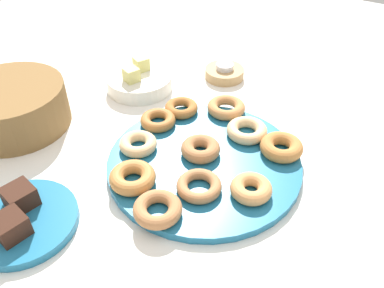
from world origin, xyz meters
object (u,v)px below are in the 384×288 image
(donut_4, at_px, (199,186))
(basket, at_px, (12,107))
(donut_6, at_px, (159,210))
(donut_7, at_px, (247,130))
(donut_0, at_px, (133,178))
(brownie_near, at_px, (10,226))
(donut_2, at_px, (181,108))
(donut_5, at_px, (138,144))
(donut_plate, at_px, (204,163))
(melon_chunk_right, at_px, (141,64))
(donut_3, at_px, (281,147))
(candle_holder, at_px, (224,73))
(melon_chunk_left, at_px, (131,75))
(donut_10, at_px, (226,107))
(brownie_far, at_px, (20,197))
(fruit_bowl, at_px, (140,82))
(donut_1, at_px, (251,189))
(tealight, at_px, (225,66))
(donut_8, at_px, (200,149))
(cake_plate, at_px, (23,221))
(donut_9, at_px, (158,120))

(donut_4, bearing_deg, basket, 91.92)
(donut_6, height_order, donut_7, same)
(donut_0, height_order, brownie_near, brownie_near)
(donut_2, relative_size, donut_5, 0.98)
(donut_plate, xyz_separation_m, donut_6, (-0.17, -0.00, 0.02))
(basket, relative_size, melon_chunk_right, 7.12)
(donut_3, height_order, candle_holder, donut_3)
(donut_2, relative_size, melon_chunk_left, 2.25)
(donut_4, height_order, donut_10, donut_10)
(donut_2, xyz_separation_m, brownie_far, (-0.41, 0.10, 0.01))
(donut_10, distance_m, fruit_bowl, 0.27)
(donut_plate, bearing_deg, fruit_bowl, 58.80)
(donut_1, xyz_separation_m, tealight, (0.40, 0.26, 0.00))
(donut_6, bearing_deg, brownie_near, 130.01)
(donut_8, height_order, donut_10, donut_8)
(donut_0, distance_m, melon_chunk_right, 0.42)
(brownie_far, xyz_separation_m, candle_holder, (0.64, -0.10, -0.02))
(donut_plate, height_order, donut_10, donut_10)
(donut_10, distance_m, candle_holder, 0.20)
(donut_1, bearing_deg, melon_chunk_left, 65.60)
(candle_holder, bearing_deg, donut_7, -143.28)
(donut_plate, bearing_deg, donut_10, 12.29)
(fruit_bowl, xyz_separation_m, melon_chunk_left, (-0.03, 0.00, 0.04))
(brownie_near, bearing_deg, donut_4, -41.72)
(donut_4, relative_size, donut_7, 0.96)
(brownie_far, bearing_deg, fruit_bowl, 8.77)
(donut_0, bearing_deg, melon_chunk_left, 37.22)
(brownie_near, height_order, basket, basket)
(donut_6, distance_m, cake_plate, 0.25)
(donut_1, height_order, candle_holder, donut_1)
(donut_3, bearing_deg, donut_8, 122.29)
(donut_5, xyz_separation_m, donut_7, (0.16, -0.18, 0.00))
(donut_3, height_order, brownie_near, brownie_near)
(donut_1, distance_m, donut_5, 0.27)
(candle_holder, relative_size, tealight, 2.22)
(donut_3, xyz_separation_m, candle_holder, (0.25, 0.26, -0.02))
(donut_5, distance_m, candle_holder, 0.40)
(donut_9, xyz_separation_m, donut_10, (0.13, -0.12, 0.00))
(donut_9, height_order, donut_10, donut_10)
(fruit_bowl, relative_size, melon_chunk_right, 4.91)
(donut_0, distance_m, donut_10, 0.32)
(donut_3, bearing_deg, basket, 108.92)
(donut_8, bearing_deg, brownie_far, 143.58)
(donut_7, relative_size, candle_holder, 0.84)
(donut_10, distance_m, tealight, 0.20)
(donut_3, distance_m, tealight, 0.37)
(brownie_far, height_order, basket, basket)
(donut_2, relative_size, tealight, 1.63)
(donut_2, xyz_separation_m, tealight, (0.23, -0.00, 0.01))
(candle_holder, distance_m, fruit_bowl, 0.24)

